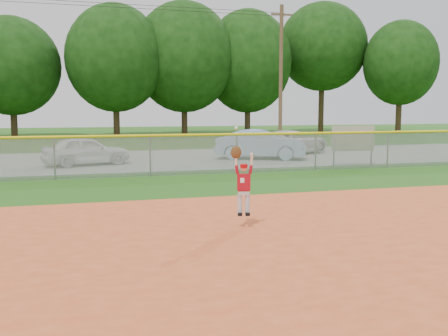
# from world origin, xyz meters

# --- Properties ---
(ground) EXTENTS (120.00, 120.00, 0.00)m
(ground) POSITION_xyz_m (0.00, 0.00, 0.00)
(ground) COLOR #204E12
(ground) RESTS_ON ground
(clay_infield) EXTENTS (24.00, 16.00, 0.04)m
(clay_infield) POSITION_xyz_m (0.00, -3.00, 0.02)
(clay_infield) COLOR #C94D24
(clay_infield) RESTS_ON ground
(parking_strip) EXTENTS (44.00, 10.00, 0.03)m
(parking_strip) POSITION_xyz_m (0.00, 16.00, 0.01)
(parking_strip) COLOR gray
(parking_strip) RESTS_ON ground
(car_white_a) EXTENTS (3.95, 2.44, 1.26)m
(car_white_a) POSITION_xyz_m (-2.25, 14.15, 0.66)
(car_white_a) COLOR white
(car_white_a) RESTS_ON parking_strip
(car_blue) EXTENTS (4.58, 3.24, 1.43)m
(car_blue) POSITION_xyz_m (5.98, 14.56, 0.75)
(car_blue) COLOR #86A9C8
(car_blue) RESTS_ON parking_strip
(car_white_b) EXTENTS (5.07, 3.92, 1.28)m
(car_white_b) POSITION_xyz_m (8.50, 16.75, 0.67)
(car_white_b) COLOR silver
(car_white_b) RESTS_ON parking_strip
(sponsor_sign) EXTENTS (1.95, 0.23, 1.74)m
(sponsor_sign) POSITION_xyz_m (8.87, 10.90, 1.15)
(sponsor_sign) COLOR gray
(sponsor_sign) RESTS_ON ground
(outfield_fence) EXTENTS (40.06, 0.10, 1.55)m
(outfield_fence) POSITION_xyz_m (0.00, 10.00, 0.88)
(outfield_fence) COLOR gray
(outfield_fence) RESTS_ON ground
(power_lines) EXTENTS (19.40, 0.24, 9.00)m
(power_lines) POSITION_xyz_m (1.00, 22.00, 4.68)
(power_lines) COLOR #4C3823
(power_lines) RESTS_ON ground
(tree_line) EXTENTS (62.37, 13.00, 14.43)m
(tree_line) POSITION_xyz_m (0.96, 37.90, 7.53)
(tree_line) COLOR #422D1C
(tree_line) RESTS_ON ground
(ballplayer) EXTENTS (0.48, 0.26, 1.84)m
(ballplayer) POSITION_xyz_m (0.79, 1.39, 1.00)
(ballplayer) COLOR silver
(ballplayer) RESTS_ON ground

